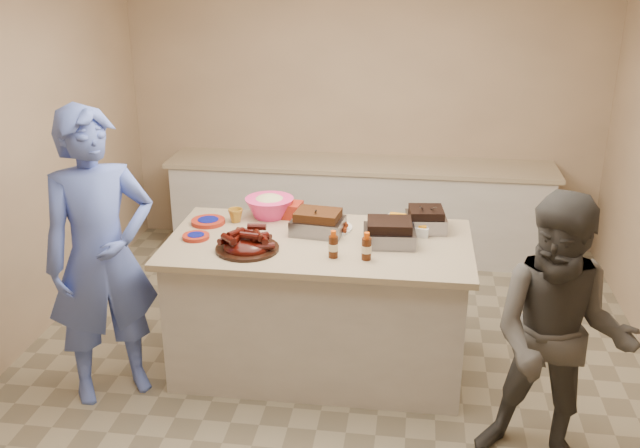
# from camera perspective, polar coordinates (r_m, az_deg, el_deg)

# --- Properties ---
(room) EXTENTS (4.50, 5.00, 2.70)m
(room) POSITION_cam_1_polar(r_m,az_deg,el_deg) (5.02, 0.73, -12.05)
(room) COLOR tan
(room) RESTS_ON ground
(back_counter) EXTENTS (3.60, 0.64, 0.90)m
(back_counter) POSITION_cam_1_polar(r_m,az_deg,el_deg) (6.80, 3.10, 1.30)
(back_counter) COLOR beige
(back_counter) RESTS_ON ground
(island) EXTENTS (2.01, 1.07, 0.95)m
(island) POSITION_cam_1_polar(r_m,az_deg,el_deg) (5.14, -0.08, -11.20)
(island) COLOR beige
(island) RESTS_ON ground
(rib_platter) EXTENTS (0.48, 0.48, 0.16)m
(rib_platter) POSITION_cam_1_polar(r_m,az_deg,el_deg) (4.59, -5.83, -2.08)
(rib_platter) COLOR #3C0904
(rib_platter) RESTS_ON island
(pulled_pork_tray) EXTENTS (0.37, 0.30, 0.10)m
(pulled_pork_tray) POSITION_cam_1_polar(r_m,az_deg,el_deg) (4.83, -0.17, -0.73)
(pulled_pork_tray) COLOR #47230F
(pulled_pork_tray) RESTS_ON island
(brisket_tray) EXTENTS (0.36, 0.30, 0.10)m
(brisket_tray) POSITION_cam_1_polar(r_m,az_deg,el_deg) (4.68, 5.53, -1.56)
(brisket_tray) COLOR black
(brisket_tray) RESTS_ON island
(roasting_pan) EXTENTS (0.29, 0.29, 0.11)m
(roasting_pan) POSITION_cam_1_polar(r_m,az_deg,el_deg) (4.94, 8.42, -0.45)
(roasting_pan) COLOR gray
(roasting_pan) RESTS_ON island
(coleslaw_bowl) EXTENTS (0.35, 0.35, 0.24)m
(coleslaw_bowl) POSITION_cam_1_polar(r_m,az_deg,el_deg) (5.14, -4.04, 0.60)
(coleslaw_bowl) COLOR #FA327D
(coleslaw_bowl) RESTS_ON island
(sausage_plate) EXTENTS (0.35, 0.35, 0.05)m
(sausage_plate) POSITION_cam_1_polar(r_m,az_deg,el_deg) (4.91, 0.77, -0.37)
(sausage_plate) COLOR silver
(sausage_plate) RESTS_ON island
(mac_cheese_dish) EXTENTS (0.36, 0.29, 0.09)m
(mac_cheese_dish) POSITION_cam_1_polar(r_m,az_deg,el_deg) (4.92, 7.02, -0.48)
(mac_cheese_dish) COLOR orange
(mac_cheese_dish) RESTS_ON island
(bbq_bottle_a) EXTENTS (0.06, 0.06, 0.18)m
(bbq_bottle_a) POSITION_cam_1_polar(r_m,az_deg,el_deg) (4.46, 1.06, -2.67)
(bbq_bottle_a) COLOR #3E1A09
(bbq_bottle_a) RESTS_ON island
(bbq_bottle_b) EXTENTS (0.06, 0.06, 0.18)m
(bbq_bottle_b) POSITION_cam_1_polar(r_m,az_deg,el_deg) (4.43, 3.71, -2.84)
(bbq_bottle_b) COLOR #3E1A09
(bbq_bottle_b) RESTS_ON island
(mustard_bottle) EXTENTS (0.05, 0.05, 0.13)m
(mustard_bottle) POSITION_cam_1_polar(r_m,az_deg,el_deg) (4.94, -1.22, -0.21)
(mustard_bottle) COLOR gold
(mustard_bottle) RESTS_ON island
(sauce_bowl) EXTENTS (0.15, 0.05, 0.15)m
(sauce_bowl) POSITION_cam_1_polar(r_m,az_deg,el_deg) (4.96, -0.35, -0.12)
(sauce_bowl) COLOR silver
(sauce_bowl) RESTS_ON island
(plate_stack_large) EXTENTS (0.24, 0.24, 0.03)m
(plate_stack_large) POSITION_cam_1_polar(r_m,az_deg,el_deg) (5.06, -8.92, 0.05)
(plate_stack_large) COLOR maroon
(plate_stack_large) RESTS_ON island
(plate_stack_small) EXTENTS (0.18, 0.18, 0.03)m
(plate_stack_small) POSITION_cam_1_polar(r_m,az_deg,el_deg) (4.82, -9.88, -1.13)
(plate_stack_small) COLOR maroon
(plate_stack_small) RESTS_ON island
(plastic_cup) EXTENTS (0.11, 0.10, 0.10)m
(plastic_cup) POSITION_cam_1_polar(r_m,az_deg,el_deg) (5.07, -6.74, 0.18)
(plastic_cup) COLOR #A47421
(plastic_cup) RESTS_ON island
(basket_stack) EXTENTS (0.23, 0.19, 0.11)m
(basket_stack) POSITION_cam_1_polar(r_m,az_deg,el_deg) (5.14, -2.69, 0.61)
(basket_stack) COLOR maroon
(basket_stack) RESTS_ON island
(guest_blue) EXTENTS (1.70, 1.96, 0.46)m
(guest_blue) POSITION_cam_1_polar(r_m,az_deg,el_deg) (5.08, -15.93, -12.54)
(guest_blue) COLOR #556ED0
(guest_blue) RESTS_ON ground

